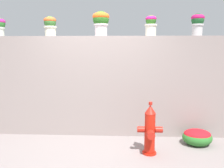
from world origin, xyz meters
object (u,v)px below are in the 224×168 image
object	(u,v)px
potted_plant_2	(50,25)
flower_bush_left	(197,136)
fire_hydrant	(150,131)
potted_plant_3	(101,21)
potted_plant_4	(151,24)
potted_plant_5	(198,22)

from	to	relation	value
potted_plant_2	flower_bush_left	size ratio (longest dim) A/B	0.74
potted_plant_2	fire_hydrant	size ratio (longest dim) A/B	0.45
potted_plant_2	potted_plant_3	bearing A→B (deg)	-0.13
potted_plant_2	fire_hydrant	distance (m)	2.83
potted_plant_3	fire_hydrant	distance (m)	2.32
potted_plant_4	flower_bush_left	distance (m)	2.28
potted_plant_5	flower_bush_left	distance (m)	2.16
potted_plant_3	flower_bush_left	distance (m)	2.85
potted_plant_3	potted_plant_4	xyz separation A→B (m)	(0.97, -0.06, -0.07)
fire_hydrant	flower_bush_left	xyz separation A→B (m)	(0.91, 0.44, -0.25)
potted_plant_3	potted_plant_4	bearing A→B (deg)	-3.40
fire_hydrant	potted_plant_3	bearing A→B (deg)	131.26
potted_plant_3	potted_plant_5	xyz separation A→B (m)	(1.87, -0.03, -0.04)
potted_plant_4	fire_hydrant	bearing A→B (deg)	-94.69
potted_plant_2	flower_bush_left	xyz separation A→B (m)	(2.83, -0.58, -2.06)
potted_plant_4	fire_hydrant	distance (m)	2.05
potted_plant_2	fire_hydrant	world-z (taller)	potted_plant_2
potted_plant_2	potted_plant_4	distance (m)	2.00
potted_plant_2	potted_plant_3	size ratio (longest dim) A/B	0.81
potted_plant_5	flower_bush_left	xyz separation A→B (m)	(-0.06, -0.55, -2.09)
potted_plant_2	flower_bush_left	world-z (taller)	potted_plant_2
potted_plant_2	fire_hydrant	bearing A→B (deg)	-28.10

